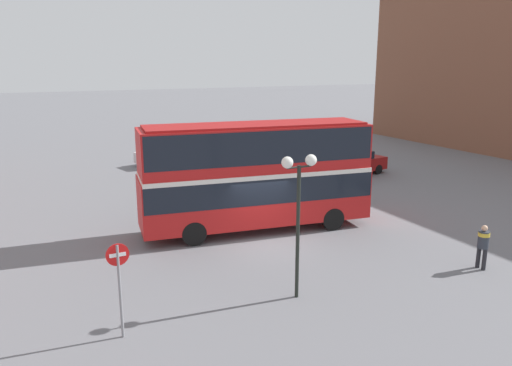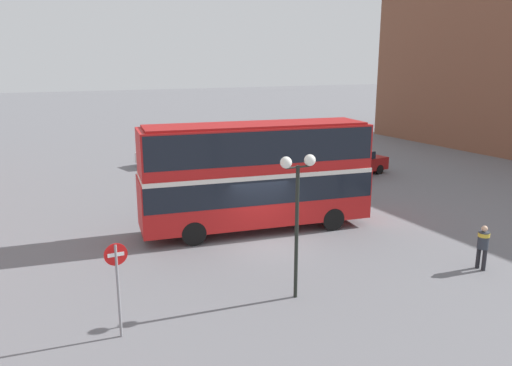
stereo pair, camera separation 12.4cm
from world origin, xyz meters
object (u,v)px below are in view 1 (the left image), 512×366
pedestrian_foreground (483,242)px  street_lamp_twin_globe (299,190)px  parked_car_kerb_near (355,162)px  parked_car_kerb_far (165,154)px  double_decker_bus (256,170)px  no_entry_sign (119,276)px

pedestrian_foreground → street_lamp_twin_globe: street_lamp_twin_globe is taller
parked_car_kerb_near → parked_car_kerb_far: size_ratio=1.04×
pedestrian_foreground → parked_car_kerb_far: bearing=-80.9°
double_decker_bus → parked_car_kerb_near: double_decker_bus is taller
parked_car_kerb_near → double_decker_bus: bearing=-154.0°
double_decker_bus → no_entry_sign: bearing=-130.1°
double_decker_bus → no_entry_sign: 9.90m
pedestrian_foreground → street_lamp_twin_globe: bearing=-11.0°
pedestrian_foreground → double_decker_bus: bearing=-57.3°
parked_car_kerb_near → no_entry_sign: 23.05m
pedestrian_foreground → parked_car_kerb_far: size_ratio=0.38×
double_decker_bus → parked_car_kerb_far: 16.24m
double_decker_bus → pedestrian_foreground: double_decker_bus is taller
pedestrian_foreground → parked_car_kerb_near: 15.96m
parked_car_kerb_far → double_decker_bus: bearing=74.8°
double_decker_bus → pedestrian_foreground: (5.42, -7.68, -1.73)m
parked_car_kerb_near → street_lamp_twin_globe: size_ratio=0.97×
parked_car_kerb_near → street_lamp_twin_globe: (-12.89, -13.84, 2.77)m
double_decker_bus → no_entry_sign: (-7.39, -6.52, -0.93)m
double_decker_bus → street_lamp_twin_globe: (-1.83, -6.59, 0.83)m
parked_car_kerb_far → no_entry_sign: size_ratio=1.60×
double_decker_bus → pedestrian_foreground: bearing=-46.3°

